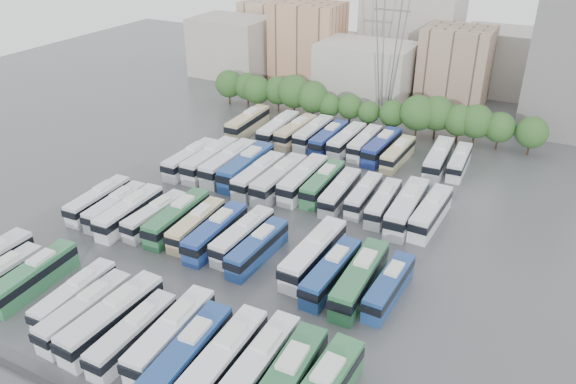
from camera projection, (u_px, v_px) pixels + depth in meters
The scene contains 51 objects.
ground at pixel (251, 226), 76.66m from camera, with size 220.00×220.00×0.00m, color #424447.
tree_line at pixel (360, 105), 107.87m from camera, with size 66.49×8.09×8.52m.
city_buildings at pixel (378, 50), 132.52m from camera, with size 102.00×35.00×20.00m.
apartment_tower at pixel (571, 63), 102.41m from camera, with size 14.00×14.00×26.00m, color silver.
electricity_pylon at pixel (391, 23), 106.46m from camera, with size 9.00×6.91×33.83m.
bus_r0_s2 at pixel (34, 276), 63.64m from camera, with size 3.14×11.75×3.65m.
bus_r0_s4 at pixel (75, 295), 60.69m from camera, with size 2.75×11.00×3.43m.
bus_r0_s5 at pixel (86, 311), 58.25m from camera, with size 2.81×11.66×3.64m.
bus_r0_s6 at pixel (113, 318), 57.09m from camera, with size 3.31×12.82×3.99m.
bus_r0_s7 at pixel (133, 334), 55.27m from camera, with size 2.46×11.22×3.52m.
bus_r0_s8 at pixel (171, 334), 54.97m from camera, with size 3.20×12.42×3.86m.
bus_r0_s9 at pixel (188, 355), 52.41m from camera, with size 3.37×12.74×3.96m.
bus_r0_s10 at pixel (223, 360), 51.85m from camera, with size 2.98×12.73×3.98m.
bus_r0_s11 at pixel (260, 365), 51.46m from camera, with size 2.74×12.21×3.82m.
bus_r1_s0 at pixel (99, 200), 79.71m from camera, with size 2.92×11.41×3.55m.
bus_r1_s1 at pixel (116, 206), 78.12m from camera, with size 2.98×11.18×3.47m.
bus_r1_s2 at pixel (130, 212), 76.47m from camera, with size 2.99×12.04×3.75m.
bus_r1_s3 at pixel (155, 215), 75.97m from camera, with size 2.78×11.02×3.43m.
bus_r1_s4 at pixel (177, 217), 75.09m from camera, with size 3.10×12.34×3.85m.
bus_r1_s5 at pixel (197, 224), 73.81m from camera, with size 2.89×11.14×3.47m.
bus_r1_s6 at pixel (216, 232), 71.87m from camera, with size 2.83×12.07×3.77m.
bus_r1_s7 at pixel (243, 236), 71.22m from camera, with size 2.92×11.68×3.64m.
bus_r1_s8 at pixel (258, 248), 68.89m from camera, with size 2.91×11.35×3.53m.
bus_r1_s10 at pixel (314, 253), 67.32m from camera, with size 3.28×13.08×4.08m.
bus_r1_s11 at pixel (331, 272), 64.30m from camera, with size 3.06×11.83×3.68m.
bus_r1_s12 at pixel (360, 279), 62.91m from camera, with size 3.00×12.82×4.01m.
bus_r1_s13 at pixel (389, 286), 62.14m from camera, with size 2.82×10.96×3.41m.
bus_r2_s1 at pixel (191, 159), 91.89m from camera, with size 2.74×12.16×3.81m.
bus_r2_s2 at pixel (210, 160), 91.31m from camera, with size 2.93×13.08×4.10m.
bus_r2_s3 at pixel (229, 162), 90.25m from camera, with size 2.94×13.31×4.17m.
bus_r2_s4 at pixel (246, 166), 88.88m from camera, with size 3.18×13.55×4.24m.
bus_r2_s5 at pixel (259, 175), 86.40m from camera, with size 2.80×12.45×3.90m.
bus_r2_s6 at pixel (279, 179), 85.05m from camera, with size 3.16×13.23×4.13m.
bus_r2_s7 at pixel (303, 179), 85.15m from camera, with size 2.91×12.81×4.01m.
bus_r2_s8 at pixel (323, 183), 84.23m from camera, with size 2.81×11.92×3.72m.
bus_r2_s9 at pixel (340, 192), 81.79m from camera, with size 2.95×11.67×3.64m.
bus_r2_s10 at pixel (364, 195), 81.27m from camera, with size 2.65×10.84×3.38m.
bus_r2_s11 at pixel (383, 203), 79.08m from camera, with size 2.87×11.18×3.48m.
bus_r2_s12 at pixel (407, 207), 77.20m from camera, with size 3.18×13.41×4.19m.
bus_r2_s13 at pixel (431, 212), 76.31m from camera, with size 3.18×12.34×3.84m.
bus_r3_s1 at pixel (248, 122), 106.52m from camera, with size 3.10×12.81×4.00m.
bus_r3_s3 at pixel (279, 129), 103.67m from camera, with size 3.09×12.68×3.96m.
bus_r3_s4 at pixel (296, 131), 102.75m from camera, with size 3.16×12.21×3.80m.
bus_r3_s5 at pixel (313, 133), 102.02m from camera, with size 2.76×12.20×3.82m.
bus_r3_s6 at pixel (329, 138), 99.93m from camera, with size 2.77×12.00×3.75m.
bus_r3_s7 at pixel (347, 140), 99.10m from camera, with size 2.95×11.95×3.73m.
bus_r3_s8 at pixel (365, 143), 98.26m from camera, with size 2.56×11.51×3.61m.
bus_r3_s9 at pixel (382, 146), 96.39m from camera, with size 3.32×12.49×3.88m.
bus_r3_s10 at pixel (398, 154), 94.14m from camera, with size 2.92×11.27×3.51m.
bus_r3_s12 at pixel (438, 159), 91.81m from camera, with size 3.36×12.81×3.98m.
bus_r3_s13 at pixel (459, 161), 91.46m from camera, with size 2.84×11.01×3.43m.
Camera 1 is at (34.60, -56.00, 39.88)m, focal length 35.00 mm.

